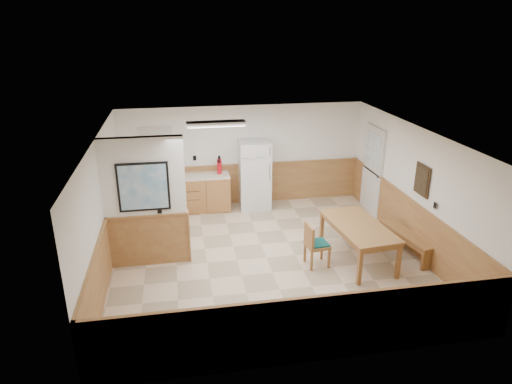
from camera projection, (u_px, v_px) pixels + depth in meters
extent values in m
plane|color=beige|center=(266.00, 258.00, 9.04)|extent=(6.00, 6.00, 0.00)
cube|color=white|center=(267.00, 134.00, 8.16)|extent=(6.00, 6.00, 0.02)
cube|color=white|center=(243.00, 155.00, 11.36)|extent=(6.00, 0.02, 2.50)
cube|color=white|center=(414.00, 189.00, 9.10)|extent=(0.02, 6.00, 2.50)
cube|color=white|center=(102.00, 210.00, 8.10)|extent=(0.02, 6.00, 2.50)
cube|color=#A68142|center=(243.00, 184.00, 11.61)|extent=(6.00, 0.04, 1.00)
cube|color=#A68142|center=(409.00, 224.00, 9.36)|extent=(0.04, 6.00, 1.00)
cube|color=#A68142|center=(108.00, 247.00, 8.37)|extent=(0.04, 6.00, 1.00)
cube|color=white|center=(143.00, 177.00, 8.24)|extent=(1.50, 0.15, 1.50)
cube|color=#A68142|center=(149.00, 239.00, 8.68)|extent=(1.50, 0.17, 1.00)
cube|color=black|center=(143.00, 187.00, 8.20)|extent=(0.92, 0.03, 0.92)
cube|color=white|center=(143.00, 187.00, 8.19)|extent=(0.84, 0.01, 0.84)
cube|color=#AC7A3D|center=(201.00, 193.00, 11.18)|extent=(1.40, 0.60, 0.86)
cube|color=#AC7A3D|center=(140.00, 197.00, 10.93)|extent=(0.06, 0.60, 0.86)
cube|color=#AC7A3D|center=(171.00, 195.00, 11.05)|extent=(0.06, 0.60, 0.86)
cube|color=beige|center=(183.00, 177.00, 10.95)|extent=(2.20, 0.60, 0.04)
cube|color=beige|center=(183.00, 170.00, 11.20)|extent=(2.20, 0.02, 0.10)
cube|color=silver|center=(372.00, 171.00, 10.92)|extent=(0.05, 1.02, 2.15)
cube|color=silver|center=(372.00, 171.00, 10.92)|extent=(0.04, 0.90, 2.05)
cube|color=silver|center=(373.00, 150.00, 10.73)|extent=(0.02, 0.76, 0.80)
cube|color=silver|center=(156.00, 148.00, 10.89)|extent=(0.80, 0.03, 1.00)
cube|color=silver|center=(156.00, 148.00, 10.88)|extent=(0.70, 0.01, 0.90)
cube|color=#312213|center=(422.00, 180.00, 8.71)|extent=(0.03, 0.50, 0.60)
cube|color=black|center=(421.00, 180.00, 8.71)|extent=(0.01, 0.42, 0.52)
cube|color=silver|center=(216.00, 123.00, 9.24)|extent=(1.20, 0.30, 0.08)
cube|color=white|center=(216.00, 126.00, 9.26)|extent=(1.15, 0.25, 0.01)
cube|color=silver|center=(255.00, 175.00, 11.20)|extent=(0.78, 0.74, 1.70)
cube|color=silver|center=(270.00, 151.00, 10.67)|extent=(0.03, 0.02, 0.22)
cube|color=silver|center=(270.00, 172.00, 10.86)|extent=(0.03, 0.02, 0.40)
cube|color=olive|center=(359.00, 226.00, 8.71)|extent=(1.06, 1.86, 0.05)
cube|color=olive|center=(358.00, 230.00, 8.74)|extent=(0.95, 1.75, 0.10)
cube|color=olive|center=(360.00, 267.00, 8.00)|extent=(0.08, 0.08, 0.70)
cube|color=olive|center=(322.00, 228.00, 9.50)|extent=(0.08, 0.08, 0.70)
cube|color=olive|center=(399.00, 261.00, 8.19)|extent=(0.08, 0.08, 0.70)
cube|color=olive|center=(355.00, 224.00, 9.69)|extent=(0.08, 0.08, 0.70)
cube|color=olive|center=(407.00, 234.00, 9.08)|extent=(0.56, 1.51, 0.05)
cube|color=olive|center=(423.00, 261.00, 8.53)|extent=(0.31, 0.11, 0.40)
cube|color=olive|center=(390.00, 229.00, 9.80)|extent=(0.31, 0.11, 0.40)
cube|color=olive|center=(317.00, 245.00, 8.64)|extent=(0.45, 0.45, 0.06)
cube|color=#0E4846|center=(317.00, 243.00, 8.62)|extent=(0.40, 0.40, 0.03)
cube|color=olive|center=(309.00, 235.00, 8.51)|extent=(0.09, 0.41, 0.40)
cube|color=#0E4846|center=(300.00, 236.00, 8.47)|extent=(0.05, 0.35, 0.34)
cube|color=olive|center=(312.00, 261.00, 8.51)|extent=(0.04, 0.04, 0.39)
cube|color=olive|center=(305.00, 252.00, 8.83)|extent=(0.04, 0.04, 0.39)
cube|color=olive|center=(329.00, 259.00, 8.60)|extent=(0.04, 0.04, 0.39)
cube|color=olive|center=(322.00, 250.00, 8.92)|extent=(0.04, 0.04, 0.39)
cylinder|color=red|center=(219.00, 166.00, 11.07)|extent=(0.14, 0.14, 0.37)
cylinder|color=black|center=(219.00, 158.00, 10.99)|extent=(0.06, 0.06, 0.08)
cylinder|color=#17832B|center=(153.00, 173.00, 10.82)|extent=(0.09, 0.09, 0.22)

